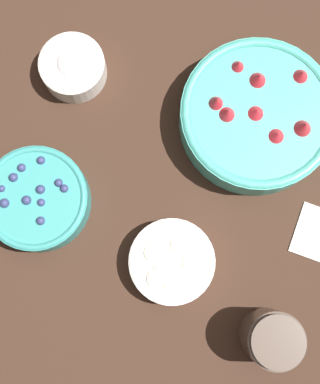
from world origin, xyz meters
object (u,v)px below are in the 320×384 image
(bowl_blueberries, at_px, (37,199))
(bowl_bananas, at_px, (172,262))
(bowl_strawberries, at_px, (257,116))
(bowl_cream, at_px, (73,67))
(jar_chocolate, at_px, (271,338))

(bowl_blueberries, relative_size, bowl_bananas, 1.24)
(bowl_strawberries, distance_m, bowl_blueberries, 0.40)
(bowl_strawberries, relative_size, bowl_blueberries, 1.50)
(bowl_cream, relative_size, jar_chocolate, 1.05)
(bowl_strawberries, height_order, bowl_blueberries, bowl_strawberries)
(bowl_strawberries, distance_m, jar_chocolate, 0.37)
(bowl_blueberries, bearing_deg, bowl_strawberries, 40.18)
(bowl_strawberries, xyz_separation_m, bowl_blueberries, (-0.30, -0.26, -0.01))
(bowl_cream, bearing_deg, bowl_strawberries, 3.15)
(bowl_blueberries, relative_size, jar_chocolate, 1.61)
(jar_chocolate, bearing_deg, bowl_blueberries, 168.85)
(bowl_strawberries, relative_size, jar_chocolate, 2.42)
(bowl_bananas, bearing_deg, bowl_cream, 136.23)
(bowl_strawberries, bearing_deg, bowl_cream, -176.85)
(bowl_blueberries, xyz_separation_m, bowl_cream, (-0.03, 0.24, -0.00))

